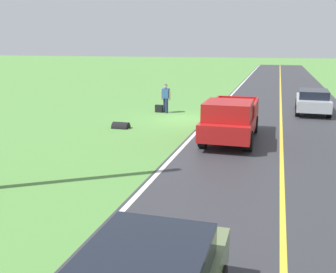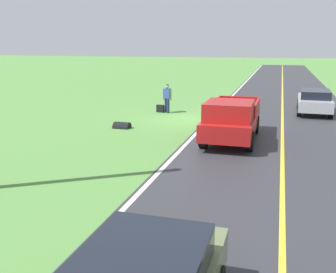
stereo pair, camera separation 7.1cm
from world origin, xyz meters
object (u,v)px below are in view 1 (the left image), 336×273
at_px(hitchhiker_walking, 166,96).
at_px(sedan_near_oncoming, 313,101).
at_px(pickup_truck_passing, 230,119).
at_px(suitcase_carried, 159,109).

distance_m(hitchhiker_walking, sedan_near_oncoming, 8.79).
relative_size(hitchhiker_walking, pickup_truck_passing, 0.32).
relative_size(suitcase_carried, sedan_near_oncoming, 0.10).
distance_m(hitchhiker_walking, pickup_truck_passing, 7.59).
bearing_deg(pickup_truck_passing, sedan_near_oncoming, -115.61).
xyz_separation_m(hitchhiker_walking, suitcase_carried, (0.43, 0.04, -0.75)).
height_order(hitchhiker_walking, suitcase_carried, hitchhiker_walking).
height_order(pickup_truck_passing, sedan_near_oncoming, pickup_truck_passing).
height_order(hitchhiker_walking, pickup_truck_passing, pickup_truck_passing).
bearing_deg(sedan_near_oncoming, suitcase_carried, 13.82).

